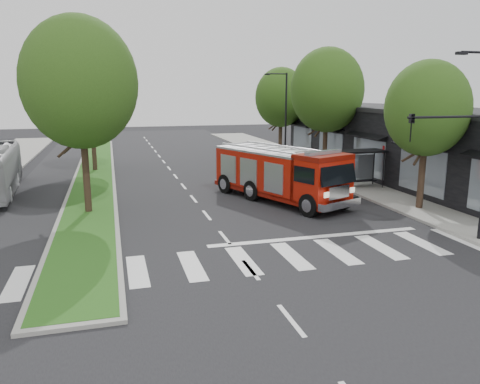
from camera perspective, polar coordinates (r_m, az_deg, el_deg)
The scene contains 13 objects.
ground at distance 20.97m, azimuth -1.88°, elevation -5.60°, with size 140.00×140.00×0.00m, color black.
sidewalk_right at distance 34.65m, azimuth 14.52°, elevation 1.25°, with size 5.00×80.00×0.15m, color gray.
median at distance 37.97m, azimuth -17.30°, elevation 2.02°, with size 3.00×50.00×0.15m.
storefront_row at distance 36.75m, azimuth 20.84°, elevation 5.28°, with size 8.00×30.00×5.00m, color black.
bus_shelter at distance 32.11m, azimuth 14.33°, elevation 3.98°, with size 3.20×1.60×2.61m.
tree_right_near at distance 26.86m, azimuth 21.85°, elevation 9.41°, with size 4.40×4.40×8.05m.
tree_right_mid at distance 37.13m, azimuth 10.56°, elevation 12.10°, with size 5.60×5.60×9.72m.
tree_right_far at distance 46.34m, azimuth 5.02°, elevation 11.42°, with size 5.00×5.00×8.73m.
tree_median_near at distance 25.45m, azimuth -18.95°, elevation 12.46°, with size 5.80×5.80×10.16m.
tree_median_far at distance 39.44m, azimuth -17.82°, elevation 11.72°, with size 5.60×5.60×9.72m.
streetlight_right_near at distance 21.46m, azimuth 26.49°, elevation 6.28°, with size 4.08×0.22×8.00m.
streetlight_right_far at distance 42.23m, azimuth 5.42°, elevation 9.50°, with size 2.11×0.20×8.00m.
fire_engine at distance 27.78m, azimuth 4.84°, elevation 2.18°, with size 6.27×9.98×3.33m.
Camera 1 is at (-4.68, -19.42, 6.39)m, focal length 35.00 mm.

